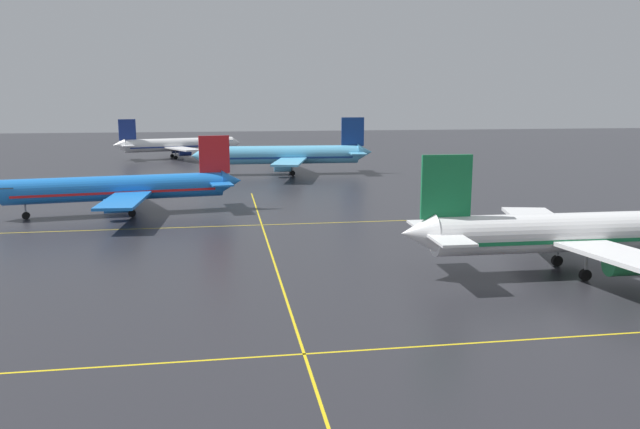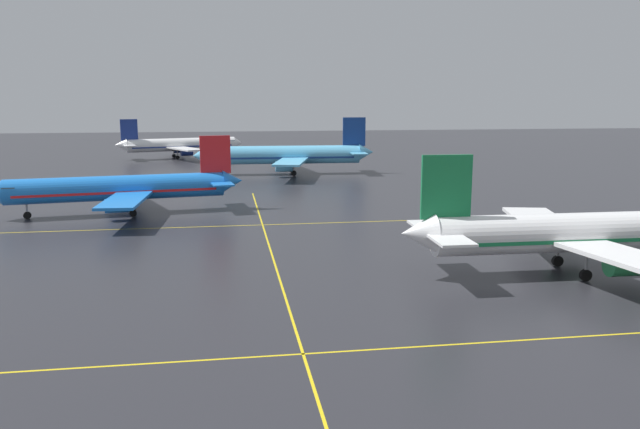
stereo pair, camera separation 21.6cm
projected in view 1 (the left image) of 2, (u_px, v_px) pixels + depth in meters
The scene contains 5 objects.
airliner_second_row at pixel (587, 232), 57.47m from camera, with size 35.91×31.06×11.19m.
airliner_third_row at pixel (121, 188), 86.30m from camera, with size 34.35×29.34×10.69m.
airliner_far_left_stand at pixel (284, 155), 130.92m from camera, with size 38.10×32.90×11.86m.
airliner_far_right_stand at pixel (178, 145), 164.90m from camera, with size 33.26×28.36×10.50m.
taxiway_markings at pixel (304, 354), 39.72m from camera, with size 117.27×135.87×0.01m.
Camera 1 is at (-4.85, 2.11, 16.16)m, focal length 34.96 mm.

